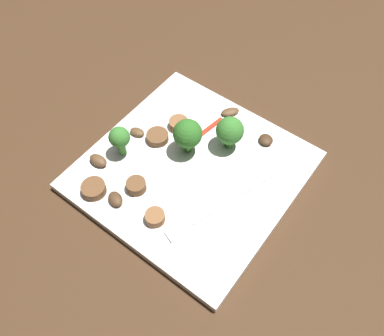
% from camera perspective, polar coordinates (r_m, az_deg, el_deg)
% --- Properties ---
extents(ground_plane, '(1.40, 1.40, 0.00)m').
position_cam_1_polar(ground_plane, '(0.61, 0.00, -0.75)').
color(ground_plane, '#422B19').
extents(plate, '(0.29, 0.29, 0.01)m').
position_cam_1_polar(plate, '(0.61, 0.00, -0.38)').
color(plate, white).
rests_on(plate, ground_plane).
extents(fork, '(0.17, 0.07, 0.00)m').
position_cam_1_polar(fork, '(0.56, 3.19, -5.85)').
color(fork, silver).
rests_on(fork, plate).
extents(broccoli_floret_0, '(0.03, 0.03, 0.05)m').
position_cam_1_polar(broccoli_floret_0, '(0.60, -10.12, 4.13)').
color(broccoli_floret_0, '#408630').
rests_on(broccoli_floret_0, plate).
extents(broccoli_floret_1, '(0.04, 0.04, 0.06)m').
position_cam_1_polar(broccoli_floret_1, '(0.59, -0.62, 4.79)').
color(broccoli_floret_1, '#347525').
rests_on(broccoli_floret_1, plate).
extents(broccoli_floret_2, '(0.04, 0.04, 0.06)m').
position_cam_1_polar(broccoli_floret_2, '(0.60, 5.32, 5.19)').
color(broccoli_floret_2, '#408630').
rests_on(broccoli_floret_2, plate).
extents(sausage_slice_0, '(0.03, 0.03, 0.02)m').
position_cam_1_polar(sausage_slice_0, '(0.58, -7.82, -2.48)').
color(sausage_slice_0, brown).
rests_on(sausage_slice_0, plate).
extents(sausage_slice_1, '(0.03, 0.03, 0.01)m').
position_cam_1_polar(sausage_slice_1, '(0.64, -1.89, 6.21)').
color(sausage_slice_1, brown).
rests_on(sausage_slice_1, plate).
extents(sausage_slice_2, '(0.04, 0.04, 0.01)m').
position_cam_1_polar(sausage_slice_2, '(0.55, -5.21, -6.88)').
color(sausage_slice_2, brown).
rests_on(sausage_slice_2, plate).
extents(sausage_slice_3, '(0.05, 0.05, 0.01)m').
position_cam_1_polar(sausage_slice_3, '(0.63, -4.86, 4.36)').
color(sausage_slice_3, brown).
rests_on(sausage_slice_3, plate).
extents(sausage_slice_4, '(0.05, 0.05, 0.01)m').
position_cam_1_polar(sausage_slice_4, '(0.59, -13.61, -2.85)').
color(sausage_slice_4, brown).
rests_on(sausage_slice_4, plate).
extents(mushroom_0, '(0.02, 0.03, 0.01)m').
position_cam_1_polar(mushroom_0, '(0.64, -7.63, 5.09)').
color(mushroom_0, brown).
rests_on(mushroom_0, plate).
extents(mushroom_1, '(0.03, 0.03, 0.01)m').
position_cam_1_polar(mushroom_1, '(0.67, 5.38, 7.85)').
color(mushroom_1, brown).
rests_on(mushroom_1, plate).
extents(mushroom_2, '(0.03, 0.03, 0.01)m').
position_cam_1_polar(mushroom_2, '(0.64, 10.32, 3.92)').
color(mushroom_2, '#422B19').
rests_on(mushroom_2, plate).
extents(mushroom_3, '(0.02, 0.03, 0.01)m').
position_cam_1_polar(mushroom_3, '(0.62, -13.02, 1.04)').
color(mushroom_3, brown).
rests_on(mushroom_3, plate).
extents(mushroom_4, '(0.03, 0.03, 0.01)m').
position_cam_1_polar(mushroom_4, '(0.58, -10.69, -4.30)').
color(mushroom_4, '#4C331E').
rests_on(mushroom_4, plate).
extents(pepper_strip_1, '(0.05, 0.01, 0.00)m').
position_cam_1_polar(pepper_strip_1, '(0.65, 2.63, 5.74)').
color(pepper_strip_1, red).
rests_on(pepper_strip_1, plate).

